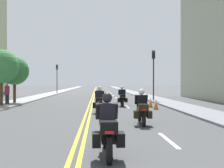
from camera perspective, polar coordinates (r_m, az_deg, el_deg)
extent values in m
plane|color=#464748|center=(48.61, -3.73, -1.85)|extent=(264.00, 264.00, 0.00)
cube|color=#999795|center=(49.16, -11.71, -1.76)|extent=(2.38, 144.00, 0.12)
cube|color=gray|center=(49.01, 4.27, -1.76)|extent=(2.38, 144.00, 0.12)
cube|color=yellow|center=(48.61, -3.87, -1.85)|extent=(0.12, 132.00, 0.01)
cube|color=yellow|center=(48.61, -3.59, -1.85)|extent=(0.12, 132.00, 0.01)
cube|color=silver|center=(9.06, 11.72, -11.44)|extent=(0.14, 2.40, 0.01)
cube|color=silver|center=(14.86, 5.75, -6.81)|extent=(0.14, 2.40, 0.01)
cube|color=silver|center=(20.78, 3.20, -4.77)|extent=(0.14, 2.40, 0.01)
cube|color=silver|center=(26.73, 1.79, -3.63)|extent=(0.14, 2.40, 0.01)
cube|color=silver|center=(32.70, 0.89, -2.91)|extent=(0.14, 2.40, 0.01)
cube|color=silver|center=(38.68, 0.27, -2.41)|extent=(0.14, 2.40, 0.01)
cube|color=silver|center=(44.67, -0.18, -2.04)|extent=(0.14, 2.40, 0.01)
cube|color=silver|center=(50.65, -0.52, -1.76)|extent=(0.14, 2.40, 0.01)
cube|color=silver|center=(56.65, -0.80, -1.54)|extent=(0.14, 2.40, 0.01)
cylinder|color=black|center=(7.80, -1.39, -10.97)|extent=(0.13, 0.65, 0.65)
cylinder|color=black|center=(6.30, -0.62, -13.70)|extent=(0.13, 0.65, 0.65)
cube|color=silver|center=(7.74, -1.39, -8.48)|extent=(0.15, 0.32, 0.04)
cube|color=black|center=(6.99, -1.05, -9.95)|extent=(0.35, 1.17, 0.40)
cube|color=black|center=(6.28, -0.67, -9.09)|extent=(0.41, 0.37, 0.28)
cube|color=red|center=(6.10, -0.55, -10.13)|extent=(0.20, 0.03, 0.06)
cube|color=black|center=(6.55, -3.30, -11.54)|extent=(0.21, 0.44, 0.32)
cube|color=black|center=(6.58, 1.68, -11.48)|extent=(0.21, 0.44, 0.32)
cube|color=#B2C1CC|center=(7.42, -1.28, -6.38)|extent=(0.36, 0.13, 0.36)
cube|color=black|center=(6.88, -1.02, -6.26)|extent=(0.41, 0.27, 0.52)
cylinder|color=black|center=(7.01, -3.07, -5.72)|extent=(0.11, 0.28, 0.45)
cylinder|color=black|center=(7.04, 0.86, -5.69)|extent=(0.11, 0.28, 0.45)
sphere|color=black|center=(6.87, -1.04, -2.92)|extent=(0.26, 0.26, 0.26)
cylinder|color=black|center=(12.99, 5.79, -6.50)|extent=(0.14, 0.62, 0.61)
cylinder|color=black|center=(11.43, 6.67, -7.43)|extent=(0.14, 0.62, 0.61)
cube|color=silver|center=(12.96, 5.80, -5.06)|extent=(0.15, 0.33, 0.04)
cube|color=black|center=(12.18, 6.20, -5.63)|extent=(0.37, 1.22, 0.40)
cube|color=black|center=(11.45, 6.62, -4.90)|extent=(0.42, 0.38, 0.28)
cube|color=red|center=(11.27, 6.74, -5.39)|extent=(0.20, 0.04, 0.06)
cube|color=black|center=(11.69, 5.11, -6.37)|extent=(0.22, 0.45, 0.32)
cube|color=black|center=(11.76, 7.84, -6.33)|extent=(0.22, 0.45, 0.32)
cube|color=#B2C1CC|center=(12.65, 5.94, -3.68)|extent=(0.37, 0.14, 0.36)
cube|color=black|center=(12.09, 6.23, -3.51)|extent=(0.41, 0.28, 0.51)
cylinder|color=black|center=(12.21, 5.03, -3.24)|extent=(0.11, 0.29, 0.45)
cylinder|color=black|center=(12.26, 7.27, -3.22)|extent=(0.11, 0.29, 0.45)
sphere|color=white|center=(12.10, 6.22, -1.63)|extent=(0.26, 0.26, 0.26)
cylinder|color=black|center=(17.48, -2.53, -4.74)|extent=(0.16, 0.62, 0.61)
cylinder|color=black|center=(16.00, -2.76, -5.21)|extent=(0.16, 0.62, 0.61)
cube|color=silver|center=(17.46, -2.53, -3.68)|extent=(0.16, 0.33, 0.04)
cube|color=black|center=(16.72, -2.64, -4.01)|extent=(0.38, 1.15, 0.40)
cube|color=black|center=(16.03, -2.75, -3.41)|extent=(0.42, 0.38, 0.28)
cube|color=red|center=(15.85, -2.78, -3.74)|extent=(0.20, 0.04, 0.06)
cube|color=black|center=(16.29, -3.70, -4.48)|extent=(0.22, 0.45, 0.32)
cube|color=black|center=(16.27, -1.72, -4.48)|extent=(0.22, 0.45, 0.32)
cube|color=#B2C1CC|center=(17.17, -2.57, -2.63)|extent=(0.37, 0.14, 0.36)
cube|color=black|center=(16.64, -2.65, -2.35)|extent=(0.41, 0.28, 0.58)
cylinder|color=black|center=(16.80, -3.44, -2.15)|extent=(0.11, 0.29, 0.45)
cylinder|color=black|center=(16.78, -1.80, -2.16)|extent=(0.11, 0.29, 0.45)
sphere|color=white|center=(16.65, -2.64, -0.87)|extent=(0.26, 0.26, 0.26)
cylinder|color=black|center=(22.10, 1.98, -3.66)|extent=(0.12, 0.62, 0.62)
cylinder|color=black|center=(20.51, 2.29, -3.97)|extent=(0.12, 0.62, 0.62)
cube|color=silver|center=(22.08, 1.98, -2.81)|extent=(0.15, 0.32, 0.04)
cube|color=black|center=(21.29, 2.13, -3.06)|extent=(0.34, 1.22, 0.40)
cube|color=black|center=(20.56, 2.27, -2.57)|extent=(0.41, 0.37, 0.28)
cube|color=red|center=(20.37, 2.31, -2.82)|extent=(0.20, 0.03, 0.06)
cube|color=black|center=(20.80, 1.45, -3.42)|extent=(0.21, 0.44, 0.32)
cube|color=black|center=(20.84, 2.99, -3.41)|extent=(0.21, 0.44, 0.32)
cube|color=#B2C1CC|center=(21.78, 2.03, -1.98)|extent=(0.36, 0.13, 0.36)
cube|color=black|center=(21.21, 2.14, -1.83)|extent=(0.40, 0.27, 0.52)
cylinder|color=black|center=(21.35, 1.47, -1.68)|extent=(0.11, 0.28, 0.45)
cylinder|color=black|center=(21.38, 2.75, -1.68)|extent=(0.11, 0.28, 0.45)
sphere|color=white|center=(21.23, 2.13, -0.75)|extent=(0.26, 0.26, 0.26)
cube|color=black|center=(19.07, 9.22, -5.20)|extent=(0.36, 0.36, 0.03)
cone|color=orange|center=(19.04, 9.22, -4.16)|extent=(0.29, 0.29, 0.66)
cylinder|color=white|center=(19.04, 9.22, -3.92)|extent=(0.20, 0.20, 0.08)
cube|color=black|center=(20.51, 8.12, -4.81)|extent=(0.34, 0.34, 0.03)
cone|color=orange|center=(20.48, 8.12, -3.80)|extent=(0.27, 0.27, 0.69)
cylinder|color=white|center=(20.47, 8.12, -3.57)|extent=(0.18, 0.18, 0.08)
cylinder|color=black|center=(26.80, 8.71, 0.87)|extent=(0.12, 0.12, 4.21)
cube|color=black|center=(26.94, 8.71, 6.10)|extent=(0.28, 0.28, 0.80)
sphere|color=red|center=(26.82, 8.78, 6.73)|extent=(0.18, 0.18, 0.18)
cylinder|color=black|center=(45.01, -11.48, 0.51)|extent=(0.12, 0.12, 3.99)
cube|color=black|center=(45.08, -11.49, 3.49)|extent=(0.28, 0.28, 0.80)
sphere|color=green|center=(44.92, -11.52, 3.15)|extent=(0.18, 0.18, 0.18)
cube|color=#2A292F|center=(23.76, -21.16, -3.10)|extent=(0.34, 0.30, 0.87)
cube|color=#A22F47|center=(23.73, -21.17, -1.21)|extent=(0.42, 0.35, 0.69)
sphere|color=tan|center=(23.72, -21.17, -0.09)|extent=(0.22, 0.22, 0.22)
cube|color=blue|center=(23.71, -21.69, -1.81)|extent=(0.19, 0.16, 0.24)
cylinder|color=#4E3423|center=(22.10, -22.23, -1.69)|extent=(0.24, 0.24, 2.16)
sphere|color=#397F41|center=(22.12, -22.24, 3.44)|extent=(2.57, 2.57, 2.57)
cylinder|color=#513623|center=(24.64, -19.79, -1.66)|extent=(0.24, 0.24, 2.00)
sphere|color=#327538|center=(24.64, -19.80, 2.64)|extent=(2.43, 2.43, 2.43)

